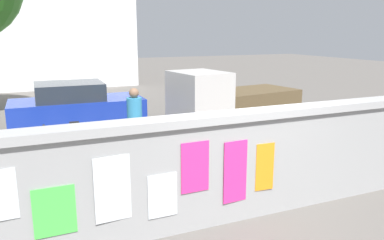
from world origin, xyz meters
The scene contains 9 objects.
ground centered at (0.00, 8.00, 0.00)m, with size 60.00×60.00×0.00m, color #605B56.
poster_wall centered at (-0.01, 0.00, 0.87)m, with size 7.87×0.42×1.69m.
auto_rickshaw_truck centered at (2.05, 4.28, 0.90)m, with size 3.78×2.00×1.85m.
car_parked centered at (-1.72, 6.85, 0.73)m, with size 3.83×1.77×1.40m.
motorcycle centered at (-1.99, 1.59, 0.46)m, with size 1.90×0.56×0.87m.
bicycle_near centered at (0.19, 1.22, 0.36)m, with size 1.71×0.44×0.95m.
bicycle_far centered at (-2.30, 3.59, 0.36)m, with size 1.71×0.44×0.95m.
person_walking centered at (-0.83, 3.50, 0.99)m, with size 0.46×0.46×1.62m.
building_background centered at (-3.79, 18.66, 2.81)m, with size 13.17×6.56×5.58m.
Camera 1 is at (-3.05, -4.85, 2.84)m, focal length 36.16 mm.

